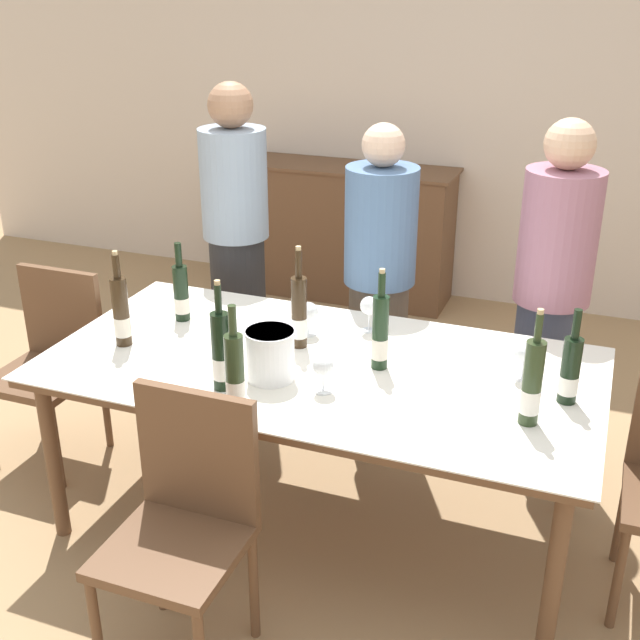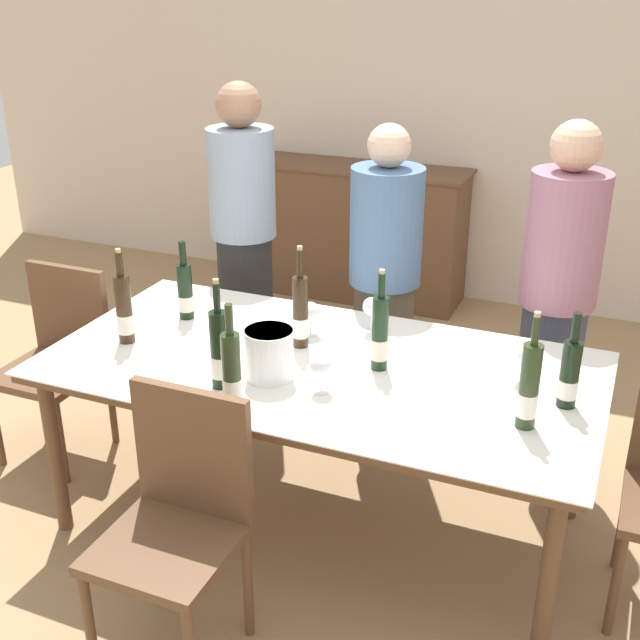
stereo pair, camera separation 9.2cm
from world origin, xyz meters
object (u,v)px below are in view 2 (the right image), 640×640
at_px(ice_bucket, 269,353).
at_px(person_host, 244,248).
at_px(wine_glass_2, 372,307).
at_px(wine_bottle_2, 124,310).
at_px(sideboard_cabinet, 354,232).
at_px(wine_bottle_1, 185,291).
at_px(chair_left_end, 59,350).
at_px(wine_bottle_4, 232,374).
at_px(wine_bottle_6, 569,375).
at_px(person_guest_left, 383,290).
at_px(wine_glass_1, 525,357).
at_px(dining_table, 320,376).
at_px(person_guest_right, 556,304).
at_px(wine_bottle_5, 300,313).
at_px(wine_glass_0, 310,313).
at_px(wine_bottle_3, 380,334).
at_px(wine_bottle_7, 529,388).
at_px(wine_bottle_0, 220,351).
at_px(wine_glass_3, 321,367).
at_px(chair_near_front, 179,511).

bearing_deg(ice_bucket, person_host, 121.88).
bearing_deg(wine_glass_2, wine_bottle_2, -151.82).
bearing_deg(person_host, sideboard_cabinet, 89.81).
distance_m(wine_bottle_1, chair_left_end, 0.75).
xyz_separation_m(wine_bottle_4, wine_bottle_6, (1.05, 0.47, -0.02)).
height_order(sideboard_cabinet, person_guest_left, person_guest_left).
distance_m(wine_glass_1, person_guest_left, 0.98).
xyz_separation_m(dining_table, person_guest_right, (0.77, 0.82, 0.11)).
bearing_deg(person_host, chair_left_end, -125.50).
distance_m(wine_bottle_5, wine_glass_0, 0.13).
bearing_deg(wine_glass_2, wine_bottle_5, -132.29).
xyz_separation_m(wine_bottle_2, wine_bottle_3, (1.02, 0.17, 0.00)).
height_order(wine_bottle_4, person_host, person_host).
bearing_deg(dining_table, wine_bottle_7, -11.80).
bearing_deg(wine_bottle_0, person_host, 113.90).
relative_size(ice_bucket, wine_bottle_0, 0.46).
bearing_deg(wine_bottle_5, dining_table, -40.64).
height_order(wine_glass_3, chair_near_front, chair_near_front).
bearing_deg(chair_left_end, wine_bottle_2, -20.60).
bearing_deg(person_guest_left, wine_glass_3, -84.49).
bearing_deg(wine_bottle_7, wine_bottle_5, 163.30).
bearing_deg(person_guest_left, wine_bottle_1, -139.73).
xyz_separation_m(wine_bottle_6, chair_left_end, (-2.26, 0.06, -0.36)).
bearing_deg(chair_near_front, wine_glass_2, 77.12).
bearing_deg(wine_glass_3, wine_bottle_1, 153.90).
bearing_deg(wine_bottle_3, person_guest_left, 107.33).
relative_size(wine_bottle_2, wine_bottle_6, 1.14).
xyz_separation_m(sideboard_cabinet, wine_bottle_2, (-0.02, -2.61, 0.42)).
height_order(wine_bottle_7, chair_near_front, wine_bottle_7).
relative_size(wine_bottle_5, chair_left_end, 0.47).
xyz_separation_m(wine_glass_2, person_guest_right, (0.68, 0.47, -0.06)).
height_order(wine_bottle_2, wine_glass_1, wine_bottle_2).
bearing_deg(ice_bucket, wine_glass_2, 68.39).
relative_size(wine_bottle_2, wine_bottle_4, 1.01).
bearing_deg(wine_bottle_0, wine_bottle_4, -47.55).
relative_size(wine_bottle_0, wine_bottle_4, 1.06).
height_order(sideboard_cabinet, wine_bottle_4, wine_bottle_4).
bearing_deg(wine_bottle_7, person_host, 146.61).
bearing_deg(wine_bottle_4, person_guest_right, 54.40).
xyz_separation_m(wine_bottle_2, wine_glass_2, (0.88, 0.47, -0.03)).
relative_size(wine_bottle_1, wine_glass_1, 2.32).
distance_m(wine_bottle_4, chair_near_front, 0.48).
xyz_separation_m(wine_bottle_0, wine_bottle_7, (1.06, 0.14, 0.00)).
relative_size(wine_bottle_7, person_host, 0.25).
distance_m(wine_bottle_7, wine_glass_0, 1.03).
bearing_deg(wine_bottle_3, person_host, 140.39).
bearing_deg(wine_bottle_2, person_guest_right, 31.14).
relative_size(wine_glass_2, chair_left_end, 0.17).
xyz_separation_m(wine_bottle_7, wine_glass_2, (-0.72, 0.52, -0.03)).
bearing_deg(ice_bucket, wine_bottle_3, 33.01).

